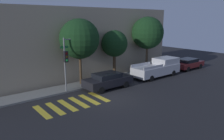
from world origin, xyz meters
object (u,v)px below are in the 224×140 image
object	(u,v)px
sedan_middle	(188,63)
tree_far_end	(148,33)
sedan_near_corner	(108,80)
tree_near_corner	(80,39)
pickup_truck	(158,68)
tree_midblock	(114,44)
traffic_light_pole	(69,55)

from	to	relation	value
sedan_middle	tree_far_end	bearing A→B (deg)	154.28
sedan_near_corner	tree_near_corner	xyz separation A→B (m)	(-1.34, 2.36, 3.53)
pickup_truck	tree_near_corner	xyz separation A→B (m)	(-8.10, 2.36, 3.34)
pickup_truck	tree_near_corner	distance (m)	9.08
sedan_near_corner	tree_midblock	size ratio (longest dim) A/B	0.89
traffic_light_pole	sedan_near_corner	xyz separation A→B (m)	(2.97, -1.27, -2.42)
tree_midblock	sedan_middle	bearing A→B (deg)	-13.62
traffic_light_pole	sedan_middle	distance (m)	15.62
traffic_light_pole	pickup_truck	world-z (taller)	traffic_light_pole
sedan_near_corner	tree_near_corner	bearing A→B (deg)	119.64
sedan_near_corner	tree_near_corner	distance (m)	4.45
traffic_light_pole	sedan_near_corner	size ratio (longest dim) A/B	1.04
pickup_truck	tree_near_corner	world-z (taller)	tree_near_corner
sedan_middle	tree_midblock	size ratio (longest dim) A/B	0.87
traffic_light_pole	sedan_near_corner	world-z (taller)	traffic_light_pole
traffic_light_pole	tree_far_end	xyz separation A→B (m)	(10.48, 1.10, 1.29)
traffic_light_pole	sedan_middle	bearing A→B (deg)	-4.70
pickup_truck	sedan_middle	world-z (taller)	pickup_truck
tree_near_corner	tree_far_end	world-z (taller)	tree_far_end
traffic_light_pole	tree_far_end	world-z (taller)	tree_far_end
traffic_light_pole	tree_midblock	xyz separation A→B (m)	(5.63, 1.10, 0.39)
sedan_middle	tree_midblock	bearing A→B (deg)	166.38
sedan_near_corner	sedan_middle	size ratio (longest dim) A/B	1.02
tree_near_corner	tree_midblock	distance (m)	4.06
sedan_near_corner	tree_midblock	distance (m)	4.53
pickup_truck	tree_midblock	distance (m)	5.41
tree_near_corner	sedan_near_corner	bearing A→B (deg)	-60.36
sedan_near_corner	sedan_middle	world-z (taller)	sedan_near_corner
traffic_light_pole	tree_near_corner	distance (m)	2.25
traffic_light_pole	tree_midblock	distance (m)	5.75
tree_midblock	tree_near_corner	bearing A→B (deg)	-180.00
traffic_light_pole	tree_far_end	bearing A→B (deg)	5.97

